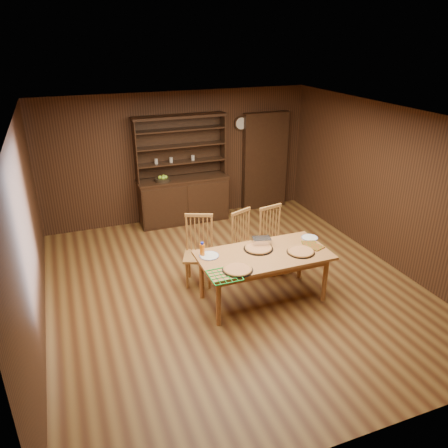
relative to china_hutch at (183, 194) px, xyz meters
name	(u,v)px	position (x,y,z in m)	size (l,w,h in m)	color
floor	(234,286)	(0.00, -2.75, -0.60)	(6.00, 6.00, 0.00)	brown
room_shell	(235,191)	(0.00, -2.75, 0.98)	(6.00, 6.00, 6.00)	white
china_hutch	(183,194)	(0.00, 0.00, 0.00)	(1.84, 0.52, 2.17)	black
doorway	(265,161)	(1.90, 0.15, 0.45)	(1.00, 0.18, 2.10)	black
wall_clock	(241,123)	(1.35, 0.20, 1.30)	(0.30, 0.05, 0.30)	black
dining_table	(264,259)	(0.27, -3.22, 0.07)	(1.87, 0.94, 0.75)	#AD763C
chair_left	(199,247)	(-0.43, -2.38, -0.01)	(0.58, 0.57, 1.10)	#A06436
chair_center	(245,240)	(0.35, -2.37, -0.03)	(0.56, 0.55, 1.06)	#A06436
chair_right	(273,237)	(0.82, -2.44, -0.02)	(0.52, 0.50, 1.09)	#A06436
pizza_left	(238,269)	(-0.26, -3.52, 0.17)	(0.41, 0.41, 0.04)	black
pizza_right	(301,251)	(0.78, -3.37, 0.17)	(0.40, 0.40, 0.04)	black
pizza_center	(258,248)	(0.26, -3.06, 0.17)	(0.43, 0.43, 0.04)	black
cooling_rack	(224,275)	(-0.47, -3.58, 0.16)	(0.39, 0.39, 0.02)	#0C9F2B
plate_left	(209,256)	(-0.48, -3.01, 0.16)	(0.28, 0.28, 0.02)	silver
plate_right	(310,238)	(1.14, -3.01, 0.16)	(0.25, 0.25, 0.02)	silver
foil_dish	(262,241)	(0.37, -2.94, 0.21)	(0.26, 0.19, 0.11)	white
juice_bottle	(202,250)	(-0.56, -2.96, 0.25)	(0.07, 0.07, 0.21)	orange
pot_holder_a	(316,247)	(1.06, -3.31, 0.16)	(0.20, 0.20, 0.01)	red
pot_holder_b	(310,244)	(1.03, -3.19, 0.16)	(0.21, 0.21, 0.02)	red
fruit_bowl	(163,179)	(-0.42, -0.07, 0.39)	(0.31, 0.31, 0.12)	black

